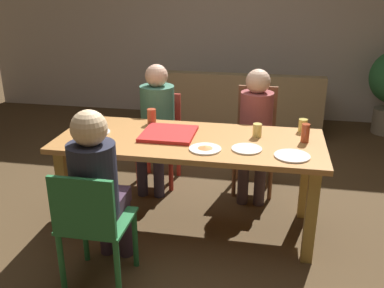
% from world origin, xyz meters
% --- Properties ---
extents(ground_plane, '(20.00, 20.00, 0.00)m').
position_xyz_m(ground_plane, '(0.00, 0.00, 0.00)').
color(ground_plane, '#513C24').
extents(back_wall, '(7.55, 0.12, 2.82)m').
position_xyz_m(back_wall, '(0.00, 3.26, 1.41)').
color(back_wall, beige).
rests_on(back_wall, ground).
extents(dining_table, '(2.07, 0.84, 0.78)m').
position_xyz_m(dining_table, '(0.00, 0.00, 0.68)').
color(dining_table, '#BA7C40').
rests_on(dining_table, ground).
extents(chair_0, '(0.43, 0.42, 0.86)m').
position_xyz_m(chair_0, '(-0.46, -0.88, 0.49)').
color(chair_0, '#27723C').
rests_on(chair_0, ground).
extents(person_0, '(0.30, 0.50, 1.21)m').
position_xyz_m(person_0, '(-0.46, -0.74, 0.72)').
color(person_0, '#412C3E').
rests_on(person_0, ground).
extents(chair_1, '(0.39, 0.41, 0.88)m').
position_xyz_m(chair_1, '(-0.46, 0.84, 0.47)').
color(chair_1, '#B63027').
rests_on(chair_1, ground).
extents(person_1, '(0.33, 0.53, 1.20)m').
position_xyz_m(person_1, '(-0.46, 0.71, 0.71)').
color(person_1, '#342E47').
rests_on(person_1, ground).
extents(chair_2, '(0.39, 0.43, 0.99)m').
position_xyz_m(chair_2, '(0.48, 0.87, 0.54)').
color(chair_2, brown).
rests_on(chair_2, ground).
extents(person_2, '(0.30, 0.51, 1.19)m').
position_xyz_m(person_2, '(0.48, 0.71, 0.70)').
color(person_2, '#44343C').
rests_on(person_2, ground).
extents(pizza_box_0, '(0.41, 0.41, 0.03)m').
position_xyz_m(pizza_box_0, '(-0.18, 0.04, 0.79)').
color(pizza_box_0, red).
rests_on(pizza_box_0, dining_table).
extents(plate_0, '(0.22, 0.22, 0.01)m').
position_xyz_m(plate_0, '(0.45, -0.15, 0.78)').
color(plate_0, white).
rests_on(plate_0, dining_table).
extents(plate_1, '(0.25, 0.25, 0.01)m').
position_xyz_m(plate_1, '(0.78, -0.23, 0.78)').
color(plate_1, white).
rests_on(plate_1, dining_table).
extents(plate_2, '(0.24, 0.24, 0.01)m').
position_xyz_m(plate_2, '(-0.77, -0.02, 0.78)').
color(plate_2, white).
rests_on(plate_2, dining_table).
extents(plate_3, '(0.24, 0.24, 0.03)m').
position_xyz_m(plate_3, '(0.16, -0.21, 0.79)').
color(plate_3, white).
rests_on(plate_3, dining_table).
extents(drinking_glass_0, '(0.07, 0.07, 0.10)m').
position_xyz_m(drinking_glass_0, '(0.87, 0.34, 0.83)').
color(drinking_glass_0, '#DCC45B').
rests_on(drinking_glass_0, dining_table).
extents(drinking_glass_1, '(0.08, 0.08, 0.13)m').
position_xyz_m(drinking_glass_1, '(-0.39, 0.30, 0.84)').
color(drinking_glass_1, '#B7492D').
rests_on(drinking_glass_1, dining_table).
extents(drinking_glass_2, '(0.06, 0.06, 0.14)m').
position_xyz_m(drinking_glass_2, '(0.88, 0.09, 0.85)').
color(drinking_glass_2, '#B64628').
rests_on(drinking_glass_2, dining_table).
extents(drinking_glass_3, '(0.07, 0.07, 0.11)m').
position_xyz_m(drinking_glass_3, '(0.51, 0.14, 0.83)').
color(drinking_glass_3, '#E1C364').
rests_on(drinking_glass_3, dining_table).
extents(couch, '(2.14, 0.89, 0.83)m').
position_xyz_m(couch, '(0.18, 2.52, 0.29)').
color(couch, '#937C55').
rests_on(couch, ground).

